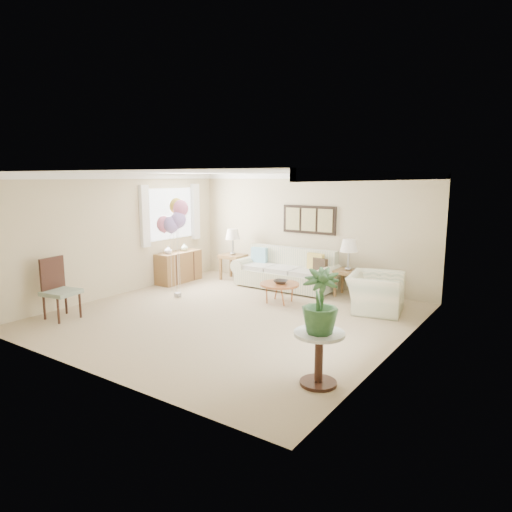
# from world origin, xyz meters

# --- Properties ---
(ground_plane) EXTENTS (6.00, 6.00, 0.00)m
(ground_plane) POSITION_xyz_m (0.00, 0.00, 0.00)
(ground_plane) COLOR tan
(room_shell) EXTENTS (6.04, 6.04, 2.60)m
(room_shell) POSITION_xyz_m (-0.11, 0.09, 1.63)
(room_shell) COLOR #C2B690
(room_shell) RESTS_ON ground
(wall_art_triptych) EXTENTS (1.35, 0.06, 0.65)m
(wall_art_triptych) POSITION_xyz_m (0.00, 2.96, 1.55)
(wall_art_triptych) COLOR black
(wall_art_triptych) RESTS_ON ground
(sofa) EXTENTS (2.46, 0.92, 0.91)m
(sofa) POSITION_xyz_m (-0.28, 2.45, 0.36)
(sofa) COLOR beige
(sofa) RESTS_ON ground
(end_table_left) EXTENTS (0.57, 0.52, 0.63)m
(end_table_left) POSITION_xyz_m (-1.83, 2.46, 0.52)
(end_table_left) COLOR olive
(end_table_left) RESTS_ON ground
(end_table_right) EXTENTS (0.52, 0.47, 0.57)m
(end_table_right) POSITION_xyz_m (1.18, 2.55, 0.48)
(end_table_right) COLOR olive
(end_table_right) RESTS_ON ground
(lamp_left) EXTENTS (0.36, 0.36, 0.64)m
(lamp_left) POSITION_xyz_m (-1.83, 2.46, 1.11)
(lamp_left) COLOR gray
(lamp_left) RESTS_ON end_table_left
(lamp_right) EXTENTS (0.38, 0.38, 0.66)m
(lamp_right) POSITION_xyz_m (1.18, 2.55, 1.07)
(lamp_right) COLOR gray
(lamp_right) RESTS_ON end_table_right
(coffee_table) EXTENTS (0.80, 0.80, 0.40)m
(coffee_table) POSITION_xyz_m (0.24, 1.28, 0.37)
(coffee_table) COLOR #965C2B
(coffee_table) RESTS_ON ground
(decor_bowl) EXTENTS (0.33, 0.33, 0.07)m
(decor_bowl) POSITION_xyz_m (0.27, 1.28, 0.44)
(decor_bowl) COLOR #292320
(decor_bowl) RESTS_ON coffee_table
(armchair) EXTENTS (1.16, 1.27, 0.72)m
(armchair) POSITION_xyz_m (2.05, 1.82, 0.36)
(armchair) COLOR beige
(armchair) RESTS_ON ground
(side_table) EXTENTS (0.62, 0.62, 0.68)m
(side_table) POSITION_xyz_m (2.58, -1.62, 0.51)
(side_table) COLOR silver
(side_table) RESTS_ON ground
(potted_plant) EXTENTS (0.58, 0.58, 0.78)m
(potted_plant) POSITION_xyz_m (2.59, -1.65, 1.07)
(potted_plant) COLOR #254E2B
(potted_plant) RESTS_ON side_table
(accent_chair) EXTENTS (0.62, 0.62, 1.10)m
(accent_chair) POSITION_xyz_m (-2.51, -1.83, 0.57)
(accent_chair) COLOR gray
(accent_chair) RESTS_ON ground
(credenza) EXTENTS (0.46, 1.20, 0.74)m
(credenza) POSITION_xyz_m (-2.76, 1.50, 0.37)
(credenza) COLOR olive
(credenza) RESTS_ON ground
(vase_white) EXTENTS (0.23, 0.23, 0.19)m
(vase_white) POSITION_xyz_m (-2.74, 1.15, 0.83)
(vase_white) COLOR silver
(vase_white) RESTS_ON credenza
(vase_sage) EXTENTS (0.21, 0.21, 0.19)m
(vase_sage) POSITION_xyz_m (-2.74, 1.70, 0.83)
(vase_sage) COLOR #ADC2A0
(vase_sage) RESTS_ON credenza
(balloon_cluster) EXTENTS (0.62, 0.59, 2.10)m
(balloon_cluster) POSITION_xyz_m (-1.79, 0.42, 1.70)
(balloon_cluster) COLOR gray
(balloon_cluster) RESTS_ON ground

